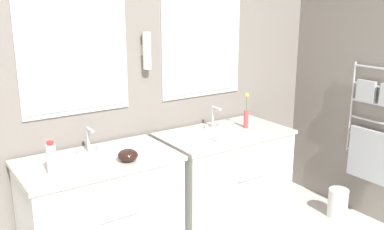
{
  "coord_description": "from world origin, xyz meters",
  "views": [
    {
      "loc": [
        -1.19,
        -1.22,
        1.87
      ],
      "look_at": [
        0.46,
        1.21,
        1.09
      ],
      "focal_mm": 40.0,
      "sensor_mm": 36.0,
      "label": 1
    }
  ],
  "objects": [
    {
      "name": "vanity_right",
      "position": [
        0.91,
        1.35,
        0.43
      ],
      "size": [
        1.06,
        0.68,
        0.84
      ],
      "color": "white",
      "rests_on": "ground_plane"
    },
    {
      "name": "soap_dish",
      "position": [
        0.73,
        1.25,
        0.86
      ],
      "size": [
        0.1,
        0.07,
        0.04
      ],
      "color": "white",
      "rests_on": "vanity_right"
    },
    {
      "name": "toiletry_bottle",
      "position": [
        -0.52,
        1.29,
        0.94
      ],
      "size": [
        0.06,
        0.06,
        0.22
      ],
      "color": "silver",
      "rests_on": "vanity_left"
    },
    {
      "name": "vanity_left",
      "position": [
        -0.19,
        1.35,
        0.43
      ],
      "size": [
        1.06,
        0.68,
        0.84
      ],
      "color": "white",
      "rests_on": "ground_plane"
    },
    {
      "name": "amenity_bowl",
      "position": [
        -0.04,
        1.23,
        0.88
      ],
      "size": [
        0.13,
        0.13,
        0.08
      ],
      "color": "black",
      "rests_on": "vanity_left"
    },
    {
      "name": "waste_bin",
      "position": [
        1.85,
        0.94,
        0.14
      ],
      "size": [
        0.18,
        0.18,
        0.26
      ],
      "color": "silver",
      "rests_on": "ground_plane"
    },
    {
      "name": "faucet_right",
      "position": [
        0.91,
        1.54,
        0.93
      ],
      "size": [
        0.17,
        0.12,
        0.19
      ],
      "color": "silver",
      "rests_on": "vanity_right"
    },
    {
      "name": "flower_vase",
      "position": [
        1.13,
        1.39,
        0.95
      ],
      "size": [
        0.04,
        0.04,
        0.3
      ],
      "color": "#CC4C51",
      "rests_on": "vanity_right"
    },
    {
      "name": "faucet_left",
      "position": [
        -0.19,
        1.54,
        0.93
      ],
      "size": [
        0.17,
        0.12,
        0.19
      ],
      "color": "silver",
      "rests_on": "vanity_left"
    },
    {
      "name": "wall_back",
      "position": [
        0.01,
        1.75,
        1.31
      ],
      "size": [
        5.77,
        0.14,
        2.6
      ],
      "color": "gray",
      "rests_on": "ground_plane"
    }
  ]
}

